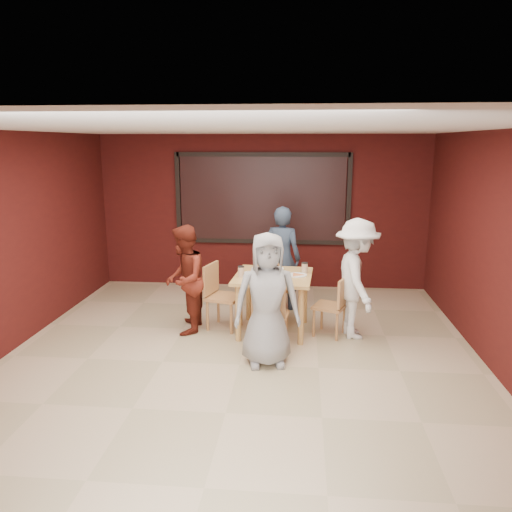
# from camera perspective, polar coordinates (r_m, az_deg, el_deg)

# --- Properties ---
(floor) EXTENTS (7.00, 7.00, 0.00)m
(floor) POSITION_cam_1_polar(r_m,az_deg,el_deg) (6.23, -1.91, -12.31)
(floor) COLOR #C9B18B
(floor) RESTS_ON ground
(window_blinds) EXTENTS (3.00, 0.02, 1.50)m
(window_blinds) POSITION_cam_1_polar(r_m,az_deg,el_deg) (9.13, 0.71, 6.57)
(window_blinds) COLOR black
(dining_table) EXTENTS (1.12, 1.12, 0.99)m
(dining_table) POSITION_cam_1_polar(r_m,az_deg,el_deg) (7.02, 1.98, -3.02)
(dining_table) COLOR tan
(dining_table) RESTS_ON floor
(chair_front) EXTENTS (0.48, 0.48, 0.91)m
(chair_front) POSITION_cam_1_polar(r_m,az_deg,el_deg) (6.44, 1.60, -6.53)
(chair_front) COLOR #A56140
(chair_front) RESTS_ON floor
(chair_back) EXTENTS (0.52, 0.52, 0.86)m
(chair_back) POSITION_cam_1_polar(r_m,az_deg,el_deg) (7.82, 1.68, -3.19)
(chair_back) COLOR #A56140
(chair_back) RESTS_ON floor
(chair_left) EXTENTS (0.56, 0.56, 0.95)m
(chair_left) POSITION_cam_1_polar(r_m,az_deg,el_deg) (7.24, -4.24, -4.15)
(chair_left) COLOR #A56140
(chair_left) RESTS_ON floor
(chair_right) EXTENTS (0.53, 0.53, 0.85)m
(chair_right) POSITION_cam_1_polar(r_m,az_deg,el_deg) (7.01, 8.98, -5.33)
(chair_right) COLOR #A56140
(chair_right) RESTS_ON floor
(diner_front) EXTENTS (0.87, 0.65, 1.63)m
(diner_front) POSITION_cam_1_polar(r_m,az_deg,el_deg) (5.97, 1.27, -5.03)
(diner_front) COLOR #949494
(diner_front) RESTS_ON floor
(diner_back) EXTENTS (0.69, 0.53, 1.67)m
(diner_back) POSITION_cam_1_polar(r_m,az_deg,el_deg) (8.03, 2.99, -0.22)
(diner_back) COLOR #2E3D52
(diner_back) RESTS_ON floor
(diner_left) EXTENTS (0.62, 0.78, 1.54)m
(diner_left) POSITION_cam_1_polar(r_m,az_deg,el_deg) (7.08, -8.19, -2.68)
(diner_left) COLOR maroon
(diner_left) RESTS_ON floor
(diner_right) EXTENTS (0.77, 1.15, 1.66)m
(diner_right) POSITION_cam_1_polar(r_m,az_deg,el_deg) (6.96, 11.43, -2.58)
(diner_right) COLOR white
(diner_right) RESTS_ON floor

